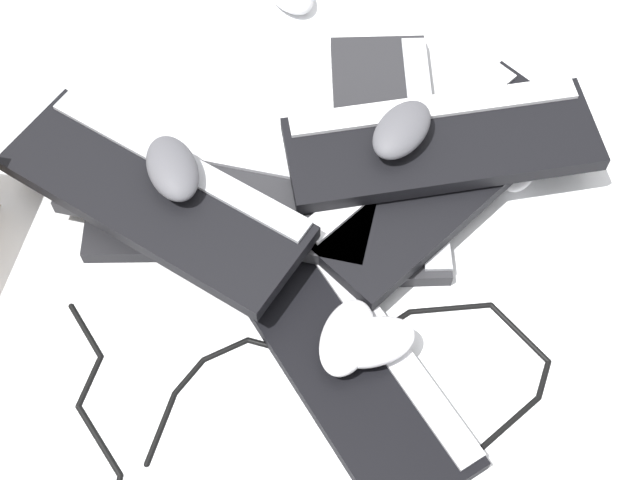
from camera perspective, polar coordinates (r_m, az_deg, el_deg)
ground_plane at (r=1.25m, az=0.70°, el=-1.19°), size 3.20×3.20×0.00m
keyboard_0 at (r=1.28m, az=-5.01°, el=1.97°), size 0.46×0.22×0.03m
keyboard_1 at (r=1.17m, az=1.50°, el=-7.21°), size 0.40×0.43×0.03m
keyboard_2 at (r=1.33m, az=4.40°, el=5.64°), size 0.23×0.46×0.03m
keyboard_3 at (r=1.26m, az=-6.42°, el=3.12°), size 0.45×0.18×0.03m
keyboard_4 at (r=1.24m, az=-10.44°, el=2.81°), size 0.46×0.31×0.03m
keyboard_5 at (r=1.28m, az=7.67°, el=4.11°), size 0.38×0.44×0.03m
keyboard_6 at (r=1.28m, az=7.78°, el=6.25°), size 0.46×0.28×0.03m
mouse_0 at (r=1.34m, az=12.45°, el=4.97°), size 0.08×0.12×0.04m
mouse_3 at (r=1.21m, az=-9.42°, el=4.54°), size 0.11×0.13×0.04m
mouse_4 at (r=1.14m, az=1.75°, el=-6.26°), size 0.08×0.12×0.04m
mouse_6 at (r=1.14m, az=3.42°, el=-6.54°), size 0.13×0.11×0.04m
mouse_7 at (r=1.24m, az=5.26°, el=7.04°), size 0.11×0.13×0.04m
cable_0 at (r=1.18m, az=3.21°, el=-7.73°), size 0.50×0.29×0.01m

